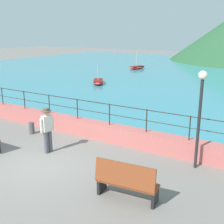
% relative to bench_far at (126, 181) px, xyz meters
% --- Properties ---
extents(ground_plane, '(120.00, 120.00, 0.00)m').
position_rel_bench_far_xyz_m(ground_plane, '(-3.54, 0.32, -0.56)').
color(ground_plane, slate).
extents(promenade_wall, '(20.00, 0.56, 0.70)m').
position_rel_bench_far_xyz_m(promenade_wall, '(-3.54, 3.52, -0.21)').
color(promenade_wall, '#BC605B').
rests_on(promenade_wall, ground).
extents(railing, '(18.44, 0.04, 0.90)m').
position_rel_bench_far_xyz_m(railing, '(-3.54, 3.52, 0.76)').
color(railing, '#282623').
rests_on(railing, promenade_wall).
extents(lake_water, '(64.00, 44.32, 0.06)m').
position_rel_bench_far_xyz_m(lake_water, '(-3.54, 26.16, -0.53)').
color(lake_water, teal).
rests_on(lake_water, ground).
extents(bench_far, '(1.75, 0.73, 1.13)m').
position_rel_bench_far_xyz_m(bench_far, '(0.00, 0.00, 0.00)').
color(bench_far, brown).
rests_on(bench_far, ground).
extents(person_walking, '(0.38, 0.55, 1.75)m').
position_rel_bench_far_xyz_m(person_walking, '(-4.04, 1.26, 0.42)').
color(person_walking, '#4C4C56').
rests_on(person_walking, ground).
extents(lamp_post, '(0.28, 0.28, 3.28)m').
position_rel_bench_far_xyz_m(lamp_post, '(1.09, 2.90, 1.63)').
color(lamp_post, '#232326').
rests_on(lamp_post, ground).
extents(bollard, '(0.24, 0.24, 0.53)m').
position_rel_bench_far_xyz_m(bollard, '(-6.13, 2.41, -0.29)').
color(bollard, '#4C4C51').
rests_on(bollard, ground).
extents(boat_0, '(1.62, 2.47, 2.22)m').
position_rel_bench_far_xyz_m(boat_0, '(-12.18, 25.17, -0.30)').
color(boat_0, red).
rests_on(boat_0, lake_water).
extents(boat_1, '(1.98, 2.43, 1.63)m').
position_rel_bench_far_xyz_m(boat_1, '(-10.51, 14.26, -0.30)').
color(boat_1, red).
rests_on(boat_1, lake_water).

